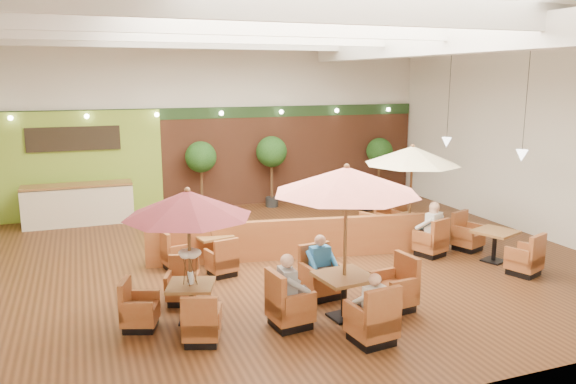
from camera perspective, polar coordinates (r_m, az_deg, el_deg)
name	(u,v)px	position (r m, az deg, el deg)	size (l,w,h in m)	color
room	(276,100)	(13.66, -1.27, 9.34)	(14.04, 14.00, 5.52)	#381E0F
service_counter	(79,205)	(17.16, -20.51, -1.20)	(3.00, 0.75, 1.18)	beige
booth_divider	(295,239)	(13.10, 0.68, -4.80)	(6.78, 0.18, 0.94)	brown
table_0	(186,227)	(9.59, -10.36, -3.48)	(2.32, 2.45, 2.38)	brown
table_1	(346,215)	(9.59, 5.88, -2.36)	(2.75, 2.75, 2.76)	brown
table_2	(409,173)	(14.13, 12.23, 1.91)	(2.51, 2.66, 2.57)	brown
table_3	(203,246)	(12.85, -8.59, -5.41)	(1.64, 2.37, 1.45)	brown
table_4	(494,247)	(13.75, 20.22, -5.22)	(1.08, 2.66, 0.94)	brown
table_5	(379,205)	(17.37, 9.21, -1.31)	(0.96, 2.42, 0.86)	brown
topiary_0	(201,160)	(17.51, -8.84, 3.25)	(0.96, 0.96, 2.24)	black
topiary_1	(272,154)	(18.09, -1.68, 3.83)	(0.99, 0.99, 2.31)	black
topiary_2	(379,153)	(19.73, 9.27, 3.89)	(0.91, 0.91, 2.10)	black
diner_0	(373,300)	(9.10, 8.58, -10.77)	(0.38, 0.32, 0.72)	silver
diner_1	(321,260)	(10.78, 3.37, -6.92)	(0.38, 0.30, 0.77)	#286EB1
diner_2	(290,284)	(9.54, 0.22, -9.29)	(0.33, 0.41, 0.83)	gray
diner_3	(431,225)	(13.63, 14.36, -3.30)	(0.42, 0.39, 0.77)	#286EB1
diner_4	(431,224)	(13.62, 14.37, -3.17)	(0.48, 0.46, 0.86)	silver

